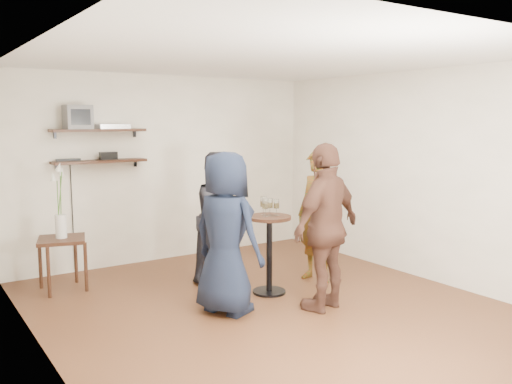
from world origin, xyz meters
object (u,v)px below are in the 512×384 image
Objects in this scene: crt_monitor at (77,117)px; person_brown at (326,227)px; side_table at (62,247)px; person_plaid at (317,216)px; drinks_table at (269,244)px; dvd_deck at (113,126)px; person_navy at (226,233)px; radio at (108,156)px; person_dark at (220,217)px.

crt_monitor is 0.18× the size of person_brown.
person_plaid is (2.72, -1.36, 0.29)m from side_table.
person_plaid reaches higher than side_table.
side_table is at bearing -125.69° from crt_monitor.
crt_monitor is 0.50× the size of side_table.
dvd_deck is at bearing 118.78° from drinks_table.
person_navy is (0.37, -2.26, -1.06)m from dvd_deck.
crt_monitor is at bearing -135.30° from person_plaid.
radio is at bearing -9.10° from person_navy.
side_table is (-0.40, -0.56, -1.50)m from crt_monitor.
dvd_deck reaches higher than radio.
drinks_table is (1.10, -1.99, -1.32)m from dvd_deck.
radio is at bearing -140.34° from person_plaid.
dvd_deck is 0.25× the size of person_dark.
crt_monitor is 2.90m from drinks_table.
person_brown is at bearing -40.50° from person_plaid.
side_table is 0.37× the size of person_brown.
person_navy is 1.05m from person_brown.
crt_monitor reaches higher than person_plaid.
crt_monitor is at bearing -72.33° from person_brown.
person_brown is at bearing -45.63° from side_table.
drinks_table is 0.56× the size of person_dark.
side_table is 3.09m from person_brown.
radio is 0.13× the size of person_brown.
dvd_deck is at bearing -141.46° from person_plaid.
person_plaid is at bearing -49.97° from person_dark.
person_navy is at bearing -79.00° from radio.
side_table is 0.39× the size of person_plaid.
drinks_table reaches higher than side_table.
person_brown is (1.74, -2.75, -1.14)m from crt_monitor.
person_brown is (0.93, -0.48, 0.04)m from person_navy.
radio reaches higher than side_table.
person_plaid is at bearing -39.56° from crt_monitor.
person_dark is at bearing -43.00° from crt_monitor.
side_table is at bearing 15.35° from person_navy.
person_navy is at bearing -54.55° from side_table.
side_table is at bearing -146.84° from dvd_deck.
side_table is at bearing -122.34° from person_plaid.
person_plaid is at bearing 5.74° from drinks_table.
person_navy is (-0.73, -0.27, 0.26)m from drinks_table.
side_table is (-0.85, -0.56, -1.38)m from dvd_deck.
person_plaid is at bearing -139.50° from person_brown.
person_plaid reaches higher than drinks_table.
drinks_table is at bearing -59.61° from radio.
crt_monitor is at bearing 54.31° from side_table.
radio is 2.40m from person_navy.
person_plaid is (2.32, -1.92, -1.20)m from crt_monitor.
person_dark is 0.91× the size of person_brown.
crt_monitor reaches higher than dvd_deck.
dvd_deck is 3.20m from person_brown.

